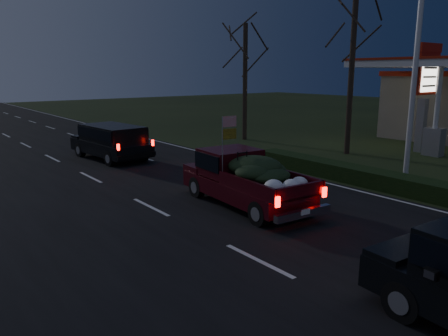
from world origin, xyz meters
TOP-DOWN VIEW (x-y plane):
  - ground at (0.00, 0.00)m, footprint 120.00×120.00m
  - road_asphalt at (0.00, 0.00)m, footprint 14.00×120.00m
  - hedge_row at (7.80, 3.00)m, footprint 1.00×10.00m
  - light_pole at (9.50, 2.00)m, footprint 0.50×0.90m
  - gas_price_pylon at (16.00, 4.99)m, footprint 2.00×0.41m
  - gas_canopy at (18.00, 6.00)m, footprint 7.10×6.10m
  - bare_tree_mid at (12.50, 7.00)m, footprint 3.60×3.60m
  - bare_tree_far at (11.50, 14.00)m, footprint 3.60×3.60m
  - pickup_truck at (2.51, 3.40)m, footprint 2.22×5.00m
  - lead_suv at (2.26, 13.01)m, footprint 2.35×4.84m

SIDE VIEW (x-z plane):
  - ground at x=0.00m, z-range 0.00..0.00m
  - road_asphalt at x=0.00m, z-range 0.00..0.02m
  - hedge_row at x=7.80m, z-range 0.00..0.60m
  - pickup_truck at x=2.51m, z-range -0.32..2.24m
  - lead_suv at x=2.26m, z-range 0.35..1.69m
  - gas_price_pylon at x=16.00m, z-range 0.98..6.56m
  - gas_canopy at x=18.00m, z-range 1.91..6.79m
  - bare_tree_far at x=11.50m, z-range 1.73..8.73m
  - light_pole at x=9.50m, z-range 0.90..10.06m
  - bare_tree_mid at x=12.50m, z-range 2.10..10.60m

